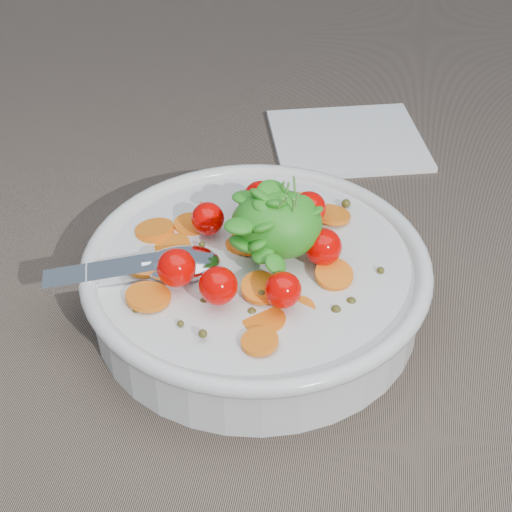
# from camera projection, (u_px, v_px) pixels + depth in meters

# --- Properties ---
(ground) EXTENTS (6.00, 6.00, 0.00)m
(ground) POSITION_uv_depth(u_px,v_px,m) (279.00, 295.00, 0.57)
(ground) COLOR #715F51
(ground) RESTS_ON ground
(bowl) EXTENTS (0.26, 0.24, 0.10)m
(bowl) POSITION_uv_depth(u_px,v_px,m) (256.00, 279.00, 0.54)
(bowl) COLOR silver
(bowl) RESTS_ON ground
(napkin) EXTENTS (0.17, 0.15, 0.01)m
(napkin) POSITION_uv_depth(u_px,v_px,m) (347.00, 140.00, 0.74)
(napkin) COLOR white
(napkin) RESTS_ON ground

